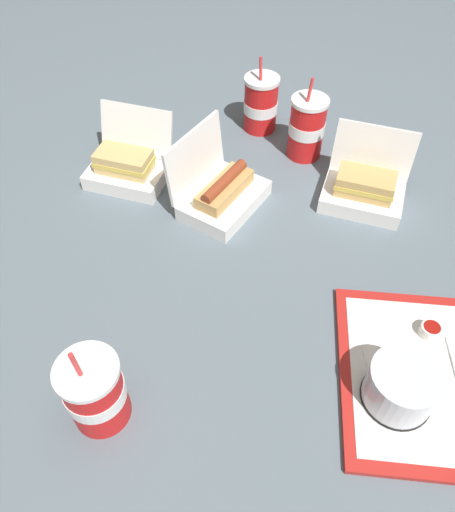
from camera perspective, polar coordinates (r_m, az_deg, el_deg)
ground_plane at (r=1.11m, az=1.81°, el=-0.13°), size 3.20×3.20×0.00m
food_tray at (r=1.00m, az=20.25°, el=-12.72°), size 0.42×0.34×0.01m
cake_container at (r=0.92m, az=19.21°, el=-13.95°), size 0.12×0.12×0.08m
ketchup_cup at (r=1.04m, az=22.20°, el=-7.85°), size 0.04×0.04×0.02m
napkin_stack at (r=0.98m, az=18.64°, el=-12.35°), size 0.11×0.11×0.00m
clamshell_hotdog_front at (r=1.20m, az=-0.76°, el=7.33°), size 0.27×0.26×0.18m
clamshell_sandwich_right at (r=1.30m, az=-11.42°, el=10.03°), size 0.24×0.25×0.16m
clamshell_sandwich_corner at (r=1.25m, az=15.34°, el=7.46°), size 0.23×0.24×0.17m
soda_cup_left at (r=1.45m, az=3.82°, el=16.95°), size 0.10×0.10×0.22m
soda_cup_back at (r=1.36m, az=9.04°, el=14.30°), size 0.10×0.10×0.23m
soda_cup_right at (r=0.87m, az=-14.92°, el=-14.76°), size 0.10×0.10×0.21m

